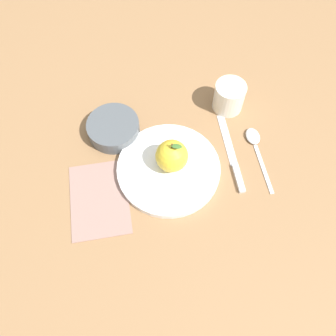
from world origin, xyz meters
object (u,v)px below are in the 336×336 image
(linen_napkin, at_px, (99,199))
(apple, at_px, (172,156))
(spoon, at_px, (255,143))
(side_bowl, at_px, (113,127))
(dinner_plate, at_px, (168,170))
(knife, at_px, (233,159))
(cup, at_px, (229,96))

(linen_napkin, bearing_deg, apple, 44.72)
(spoon, bearing_deg, side_bowl, -167.41)
(apple, height_order, side_bowl, apple)
(dinner_plate, distance_m, side_bowl, 0.17)
(knife, bearing_deg, linen_napkin, -143.31)
(side_bowl, bearing_deg, spoon, 12.59)
(apple, bearing_deg, spoon, 35.58)
(dinner_plate, distance_m, apple, 0.05)
(knife, distance_m, spoon, 0.07)
(apple, distance_m, spoon, 0.22)
(side_bowl, distance_m, knife, 0.30)
(apple, distance_m, cup, 0.23)
(knife, relative_size, linen_napkin, 1.10)
(side_bowl, bearing_deg, linen_napkin, -78.43)
(spoon, relative_size, linen_napkin, 0.91)
(side_bowl, relative_size, cup, 1.66)
(side_bowl, bearing_deg, apple, -16.37)
(spoon, distance_m, linen_napkin, 0.40)
(knife, height_order, spoon, spoon)
(dinner_plate, relative_size, cup, 3.12)
(apple, xyz_separation_m, knife, (0.13, 0.07, -0.05))
(dinner_plate, height_order, cup, cup)
(side_bowl, distance_m, spoon, 0.35)
(side_bowl, relative_size, knife, 0.63)
(apple, relative_size, linen_napkin, 0.47)
(apple, height_order, spoon, apple)
(apple, relative_size, cup, 1.13)
(linen_napkin, bearing_deg, spoon, 39.78)
(apple, xyz_separation_m, cup, (0.08, 0.22, -0.01))
(side_bowl, bearing_deg, knife, 3.45)
(side_bowl, xyz_separation_m, linen_napkin, (0.04, -0.18, -0.02))
(cup, height_order, linen_napkin, cup)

